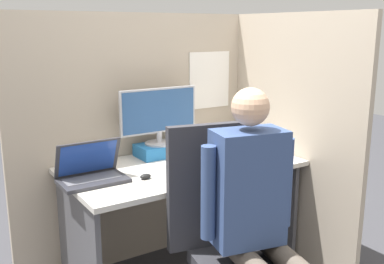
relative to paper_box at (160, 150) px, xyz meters
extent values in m
cube|color=tan|center=(0.02, 0.15, 0.04)|extent=(1.94, 0.04, 1.68)
cube|color=white|center=(0.49, 0.13, 0.42)|extent=(0.34, 0.01, 0.40)
cube|color=tan|center=(0.77, -0.32, 0.04)|extent=(0.04, 1.40, 1.68)
cube|color=beige|center=(0.02, -0.25, -0.06)|extent=(1.44, 0.75, 0.03)
cube|color=#4C4C51|center=(-0.66, -0.25, -0.43)|extent=(0.03, 0.64, 0.73)
cube|color=#4C4C51|center=(0.71, -0.25, -0.43)|extent=(0.03, 0.64, 0.73)
cube|color=#236BAD|center=(0.00, 0.00, 0.00)|extent=(0.30, 0.20, 0.08)
cylinder|color=#B2B2B7|center=(0.00, 0.00, 0.05)|extent=(0.19, 0.19, 0.01)
cylinder|color=#B2B2B7|center=(0.00, 0.00, 0.09)|extent=(0.04, 0.04, 0.08)
cube|color=#B2B2B7|center=(0.00, 0.00, 0.26)|extent=(0.55, 0.02, 0.29)
cube|color=#2D5184|center=(0.00, -0.01, 0.26)|extent=(0.52, 0.00, 0.27)
cube|color=#2D2D33|center=(-0.56, -0.27, -0.03)|extent=(0.36, 0.23, 0.02)
cube|color=#5B5B60|center=(-0.56, -0.25, -0.02)|extent=(0.31, 0.13, 0.00)
cube|color=#2D2D33|center=(-0.56, -0.20, 0.08)|extent=(0.36, 0.10, 0.21)
cube|color=#1E3D93|center=(-0.56, -0.20, 0.08)|extent=(0.32, 0.08, 0.18)
ellipsoid|color=black|center=(-0.29, -0.37, -0.03)|extent=(0.07, 0.04, 0.03)
cube|color=black|center=(0.66, -0.11, -0.02)|extent=(0.04, 0.17, 0.05)
cone|color=orange|center=(0.04, -0.52, -0.02)|extent=(0.04, 0.13, 0.04)
cylinder|color=green|center=(0.04, -0.45, -0.02)|extent=(0.02, 0.02, 0.02)
cube|color=#2D2D33|center=(-0.11, -0.71, -0.02)|extent=(0.44, 0.14, 0.66)
cylinder|color=brown|center=(0.07, -1.12, -0.29)|extent=(0.18, 0.37, 0.11)
cube|color=#334775|center=(-0.05, -0.97, 0.04)|extent=(0.38, 0.27, 0.56)
sphere|color=#D8A884|center=(-0.05, -0.97, 0.44)|extent=(0.18, 0.18, 0.18)
cylinder|color=#334775|center=(-0.25, -0.92, 0.04)|extent=(0.07, 0.07, 0.45)
cylinder|color=#334775|center=(0.15, -1.01, 0.04)|extent=(0.07, 0.07, 0.45)
camera|label=1|loc=(-1.37, -2.52, 0.79)|focal=42.00mm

